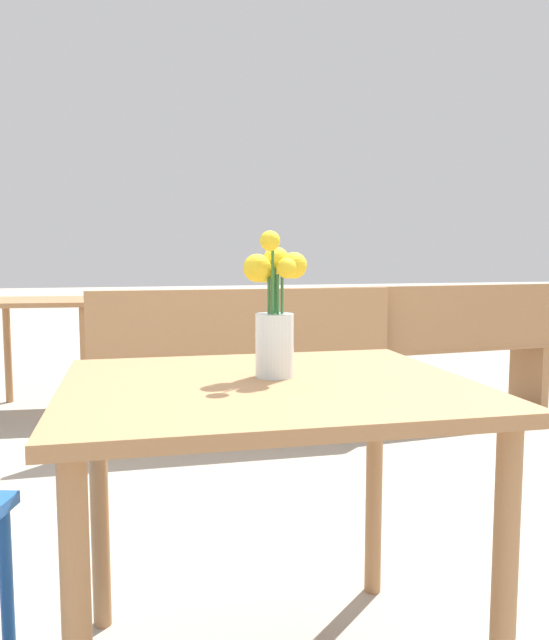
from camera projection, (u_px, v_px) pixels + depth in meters
name	position (u px, v px, depth m)	size (l,w,h in m)	color
table_front	(268.00, 426.00, 1.44)	(0.95, 0.83, 0.74)	#9E7047
flower_vase	(274.00, 315.00, 1.47)	(0.15, 0.13, 0.34)	silver
bench_near	(241.00, 356.00, 3.53)	(1.69, 0.41, 0.85)	#9E7047
bench_middle	(423.00, 345.00, 3.91)	(1.93, 0.49, 0.85)	#9E7047
table_back	(43.00, 320.00, 4.12)	(0.78, 0.75, 0.75)	#9E7047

